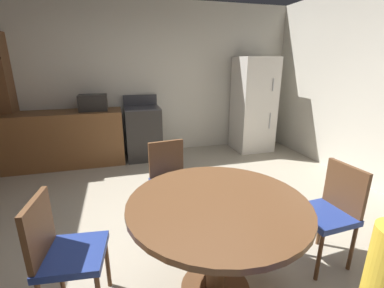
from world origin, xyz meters
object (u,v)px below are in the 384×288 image
object	(u,v)px
microwave	(93,103)
chair_east	(331,208)
chair_north	(170,177)
chair_west	(62,249)
dining_table	(217,221)
oven_range	(143,133)
refrigerator	(253,105)

from	to	relation	value
microwave	chair_east	xyz separation A→B (m)	(2.03, -3.04, -0.53)
chair_north	chair_west	world-z (taller)	same
microwave	dining_table	size ratio (longest dim) A/B	0.35
chair_east	oven_range	bearing A→B (deg)	-70.99
chair_west	dining_table	bearing A→B (deg)	-0.00
dining_table	refrigerator	bearing A→B (deg)	58.17
oven_range	refrigerator	size ratio (longest dim) A/B	0.62
dining_table	chair_north	distance (m)	1.04
dining_table	microwave	bearing A→B (deg)	107.78
chair_east	microwave	bearing A→B (deg)	-59.56
refrigerator	chair_east	size ratio (longest dim) A/B	2.02
refrigerator	oven_range	bearing A→B (deg)	178.54
microwave	refrigerator	bearing A→B (deg)	-0.99
dining_table	chair_north	bearing A→B (deg)	97.54
refrigerator	microwave	world-z (taller)	refrigerator
refrigerator	dining_table	xyz separation A→B (m)	(-1.89, -3.05, -0.27)
chair_east	dining_table	bearing A→B (deg)	-0.00
microwave	chair_north	world-z (taller)	microwave
oven_range	chair_east	world-z (taller)	oven_range
refrigerator	chair_east	distance (m)	3.13
chair_north	microwave	bearing A→B (deg)	-165.03
chair_west	chair_east	size ratio (longest dim) A/B	1.00
refrigerator	dining_table	distance (m)	3.60
oven_range	dining_table	size ratio (longest dim) A/B	0.89
chair_north	chair_west	size ratio (longest dim) A/B	1.00
dining_table	chair_west	distance (m)	1.04
oven_range	microwave	xyz separation A→B (m)	(-0.78, -0.00, 0.56)
chair_west	oven_range	bearing A→B (deg)	81.26
oven_range	chair_north	xyz separation A→B (m)	(0.08, -2.07, 0.03)
chair_north	oven_range	bearing A→B (deg)	174.59
oven_range	chair_east	size ratio (longest dim) A/B	1.26
oven_range	dining_table	bearing A→B (deg)	-86.07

